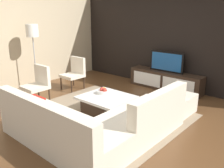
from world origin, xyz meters
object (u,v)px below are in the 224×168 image
Objects in this scene: coffee_table at (106,104)px; decorative_ball at (176,89)px; media_console at (165,80)px; sectional_couch at (95,124)px; fruit_bowl at (103,91)px; accent_chair_near at (38,82)px; accent_chair_far at (75,71)px; ottoman at (175,103)px; television at (167,62)px; floor_lamp at (32,35)px.

decorative_ball reaches higher than coffee_table.
sectional_couch is (0.51, -3.24, 0.04)m from media_console.
fruit_bowl is at bearing -97.21° from media_console.
sectional_couch reaches higher than media_console.
decorative_ball is (0.95, -1.27, 0.27)m from media_console.
accent_chair_near is 1.27m from accent_chair_far.
decorative_ball is at bearing -53.20° from media_console.
accent_chair_near is 1.24× the size of ottoman.
decorative_ball is (2.90, 0.30, 0.03)m from accent_chair_far.
accent_chair_far is (-1.84, 0.72, 0.29)m from coffee_table.
accent_chair_near is 3.11× the size of fruit_bowl.
accent_chair_near is 3.14m from decorative_ball.
ottoman is (0.44, 1.97, -0.09)m from sectional_couch.
decorative_ball reaches higher than ottoman.
television reaches higher than accent_chair_near.
accent_chair_far is at bearing -174.07° from ottoman.
television is 1.61m from decorative_ball.
media_console is at bearing 40.51° from accent_chair_far.
accent_chair_far is at bearing 51.02° from floor_lamp.
accent_chair_near is at bearing -162.26° from coffee_table.
media_console is 1.59m from ottoman.
television is 3.32m from sectional_couch.
media_console reaches higher than ottoman.
floor_lamp is (-3.11, 0.86, 1.21)m from sectional_couch.
accent_chair_near reaches higher than ottoman.
fruit_bowl is (1.50, 0.63, -0.06)m from accent_chair_near.
sectional_couch reaches higher than decorative_ball.
decorative_ball is at bearing 32.31° from accent_chair_near.
accent_chair_far is at bearing 159.46° from fruit_bowl.
floor_lamp is 2.03× the size of accent_chair_far.
sectional_couch is 1.36× the size of floor_lamp.
television is at bearing 42.51° from floor_lamp.
sectional_couch is 9.98× the size of decorative_ball.
ottoman is (2.73, 1.56, -0.29)m from accent_chair_near.
accent_chair_near is at bearing -157.05° from fruit_bowl.
accent_chair_near is 1.62m from fruit_bowl.
television is at bearing 60.51° from accent_chair_near.
accent_chair_near is 3.61× the size of decorative_ball.
media_console is 8.55× the size of decorative_ball.
sectional_couch is 8.59× the size of fruit_bowl.
coffee_table is at bearing -19.87° from accent_chair_far.
floor_lamp reaches higher than media_console.
accent_chair_far reaches higher than media_console.
sectional_couch is 2.98m from accent_chair_far.
ottoman is at bearing 0.00° from decorative_ball.
accent_chair_near is at bearing 169.84° from sectional_couch.
television reaches higher than ottoman.
media_console is 2.03× the size of coffee_table.
accent_chair_near is (-1.77, -2.83, -0.29)m from television.
coffee_table is at bearing -92.49° from television.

